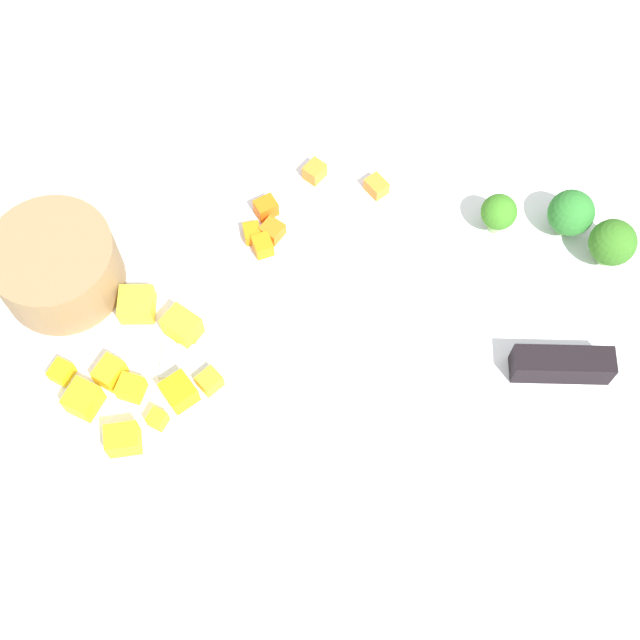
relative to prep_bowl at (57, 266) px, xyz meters
The scene contains 23 objects.
ground_plane 0.18m from the prep_bowl, ahead, with size 4.00×4.00×0.00m, color gray.
cutting_board 0.18m from the prep_bowl, ahead, with size 0.55×0.39×0.01m, color white.
prep_bowl is the anchor object (origin of this frame).
chef_knife 0.29m from the prep_bowl, ahead, with size 0.29×0.09×0.02m.
carrot_dice_0 0.20m from the prep_bowl, 41.21° to the left, with size 0.01×0.01×0.01m, color orange.
carrot_dice_1 0.15m from the prep_bowl, 36.42° to the left, with size 0.01×0.01×0.01m, color orange.
carrot_dice_2 0.15m from the prep_bowl, 29.17° to the left, with size 0.01×0.01×0.01m, color orange.
carrot_dice_3 0.23m from the prep_bowl, 33.39° to the left, with size 0.01×0.02×0.01m, color orange.
carrot_dice_4 0.14m from the prep_bowl, 30.00° to the left, with size 0.01×0.01×0.01m, color orange.
carrot_dice_5 0.14m from the prep_bowl, 24.85° to the left, with size 0.01×0.01×0.01m, color orange.
pepper_dice_0 0.13m from the prep_bowl, 40.17° to the right, with size 0.01×0.01×0.01m, color yellow.
pepper_dice_1 0.08m from the prep_bowl, 46.52° to the right, with size 0.01×0.02×0.02m, color yellow.
pepper_dice_2 0.13m from the prep_bowl, 21.75° to the right, with size 0.01×0.01×0.01m, color yellow.
pepper_dice_3 0.10m from the prep_bowl, 41.97° to the right, with size 0.02×0.02×0.01m, color yellow.
pepper_dice_4 0.12m from the prep_bowl, 30.21° to the right, with size 0.02×0.02×0.02m, color yellow.
pepper_dice_5 0.10m from the prep_bowl, 60.22° to the right, with size 0.02×0.02×0.02m, color yellow.
pepper_dice_6 0.09m from the prep_bowl, 10.13° to the right, with size 0.02×0.02×0.02m, color yellow.
pepper_dice_7 0.13m from the prep_bowl, 51.31° to the right, with size 0.02×0.02×0.02m, color yellow.
pepper_dice_8 0.06m from the prep_bowl, ahead, with size 0.02×0.02×0.02m, color yellow.
pepper_dice_9 0.07m from the prep_bowl, 69.76° to the right, with size 0.01×0.01×0.01m, color yellow.
broccoli_floret_0 0.31m from the prep_bowl, 22.57° to the left, with size 0.03×0.03×0.03m.
broccoli_floret_1 0.38m from the prep_bowl, 17.18° to the left, with size 0.03×0.03×0.04m.
broccoli_floret_2 0.35m from the prep_bowl, 21.30° to the left, with size 0.03×0.03×0.04m.
Camera 1 is at (0.06, -0.24, 0.56)m, focal length 49.53 mm.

